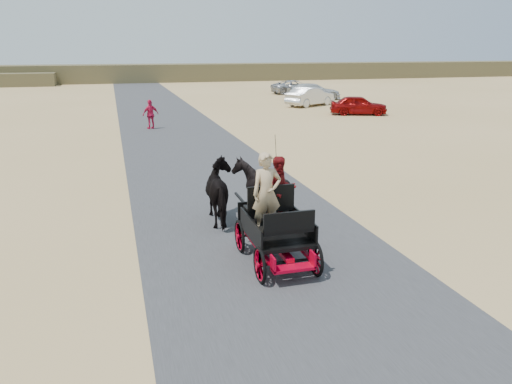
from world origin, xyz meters
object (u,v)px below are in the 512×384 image
object	(u,v)px
horse_right	(261,189)
car_b	(310,96)
car_d	(295,87)
pedestrian	(151,114)
car_c	(313,92)
horse_left	(223,192)
car_a	(359,105)
carriage	(275,247)

from	to	relation	value
horse_right	car_b	bearing A→B (deg)	-114.65
car_d	pedestrian	bearing A→B (deg)	136.88
horse_right	car_d	world-z (taller)	horse_right
car_c	car_d	world-z (taller)	car_c
horse_left	car_a	distance (m)	24.43
horse_right	car_c	distance (m)	33.97
car_d	car_b	bearing A→B (deg)	162.68
carriage	car_c	distance (m)	36.93
horse_left	car_c	distance (m)	34.44
horse_left	pedestrian	bearing A→B (deg)	-87.98
pedestrian	car_c	distance (m)	20.92
carriage	car_b	size ratio (longest dim) A/B	0.52
pedestrian	car_c	xyz separation A→B (m)	(15.93, 13.57, -0.13)
car_a	car_c	world-z (taller)	car_c
car_a	car_c	size ratio (longest dim) A/B	0.80
horse_left	car_b	world-z (taller)	horse_left
horse_left	car_d	world-z (taller)	horse_left
carriage	car_b	distance (m)	31.69
car_c	horse_left	bearing A→B (deg)	161.51
carriage	horse_right	xyz separation A→B (m)	(0.55, 3.00, 0.49)
pedestrian	car_a	size ratio (longest dim) A/B	0.43
horse_right	pedestrian	world-z (taller)	pedestrian
car_b	car_c	bearing A→B (deg)	-54.29
horse_right	car_c	xyz separation A→B (m)	(14.22, 30.85, -0.12)
horse_left	car_c	size ratio (longest dim) A/B	0.40
horse_left	pedestrian	xyz separation A→B (m)	(-0.61, 17.28, 0.02)
car_b	pedestrian	bearing A→B (deg)	93.75
horse_left	car_d	xyz separation A→B (m)	(15.78, 37.05, -0.16)
horse_right	car_a	xyz separation A→B (m)	(13.19, 19.82, -0.16)
car_a	pedestrian	bearing A→B (deg)	120.15
car_c	car_b	bearing A→B (deg)	162.68
pedestrian	car_a	world-z (taller)	pedestrian
pedestrian	car_d	bearing A→B (deg)	-152.50
horse_right	pedestrian	bearing A→B (deg)	-84.35
car_b	car_d	xyz separation A→B (m)	(2.70, 10.94, -0.08)
horse_right	car_d	bearing A→B (deg)	-111.62
carriage	car_b	xyz separation A→B (m)	(12.53, 29.11, 0.41)
horse_left	horse_right	bearing A→B (deg)	-180.00
car_a	car_d	size ratio (longest dim) A/B	0.82
car_b	car_c	distance (m)	5.24
carriage	car_a	bearing A→B (deg)	58.95
horse_right	car_a	size ratio (longest dim) A/B	0.42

